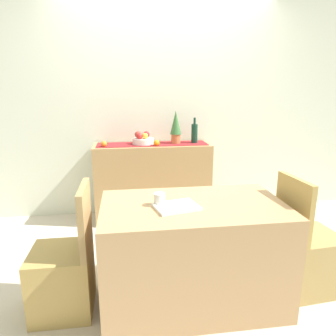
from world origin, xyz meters
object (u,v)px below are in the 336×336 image
Objects in this scene: fruit_bowl at (143,141)px; open_book at (176,207)px; chair_near_window at (65,275)px; chair_by_corner at (307,256)px; potted_plant at (176,126)px; coffee_cup at (159,199)px; wine_bottle at (194,133)px; sideboard_console at (153,182)px; dining_table at (192,252)px.

fruit_bowl reaches higher than open_book.
open_book is at bearing -4.39° from chair_near_window.
potted_plant is at bearing 117.15° from chair_by_corner.
open_book is at bearing -99.03° from potted_plant.
potted_plant is at bearing 56.07° from chair_near_window.
chair_near_window reaches higher than coffee_cup.
chair_by_corner is (1.13, -0.01, -0.52)m from coffee_cup.
open_book is 3.24× the size of coffee_cup.
fruit_bowl is 0.40m from potted_plant.
fruit_bowl is 1.51m from coffee_cup.
wine_bottle is 1.77m from chair_by_corner.
sideboard_console is 1.46× the size of chair_near_window.
potted_plant reaches higher than sideboard_console.
chair_by_corner is at bearing -52.84° from fruit_bowl.
dining_table is 1.40× the size of chair_by_corner.
sideboard_console is 3.53× the size of potted_plant.
potted_plant is at bearing 67.31° from open_book.
wine_bottle is 2.09m from chair_near_window.
chair_near_window is 1.00× the size of chair_by_corner.
dining_table is at bearing -102.60° from wine_bottle.
fruit_bowl is 2.01m from chair_by_corner.
open_book is at bearing -30.81° from coffee_cup.
potted_plant is at bearing -0.00° from sideboard_console.
chair_near_window is at bearing -123.93° from potted_plant.
chair_by_corner reaches higher than open_book.
coffee_cup is 0.84m from chair_near_window.
sideboard_console is 4.50× the size of wine_bottle.
dining_table is 0.40m from open_book.
wine_bottle is at bearing 69.18° from coffee_cup.
open_book is (0.02, -1.57, 0.30)m from sideboard_console.
wine_bottle is 1.67m from dining_table.
coffee_cup is at bearing 179.70° from chair_by_corner.
coffee_cup is (-0.36, -1.51, -0.31)m from potted_plant.
coffee_cup is at bearing -103.29° from potted_plant.
chair_near_window is at bearing -180.00° from dining_table.
chair_near_window is at bearing -113.15° from fruit_bowl.
coffee_cup is at bearing -89.43° from fruit_bowl.
chair_near_window is (-1.02, -1.51, -0.82)m from potted_plant.
coffee_cup is (0.01, -1.51, -0.14)m from fruit_bowl.
wine_bottle is 0.33× the size of chair_by_corner.
potted_plant reaches higher than chair_by_corner.
wine_bottle reaches higher than fruit_bowl.
potted_plant is 1.62m from open_book.
chair_by_corner is at bearing -10.46° from open_book.
wine_bottle reaches higher than coffee_cup.
dining_table is (-0.12, -1.51, -0.72)m from potted_plant.
wine_bottle is 0.33× the size of chair_near_window.
wine_bottle is at bearing 0.00° from sideboard_console.
wine_bottle is 0.78× the size of potted_plant.
sideboard_console is at bearing 0.00° from fruit_bowl.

